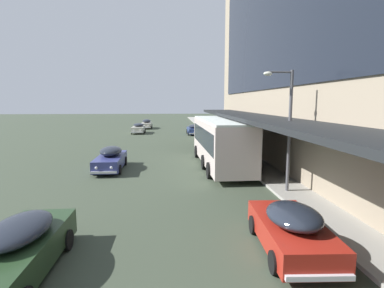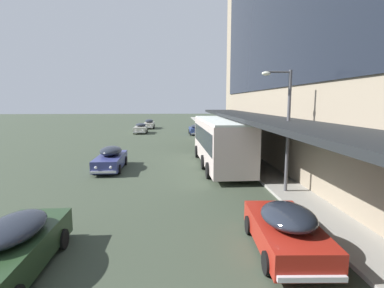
{
  "view_description": "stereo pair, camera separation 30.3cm",
  "coord_description": "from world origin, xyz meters",
  "px_view_note": "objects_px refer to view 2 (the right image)",
  "views": [
    {
      "loc": [
        0.75,
        -0.04,
        4.65
      ],
      "look_at": [
        2.35,
        21.77,
        1.57
      ],
      "focal_mm": 28.0,
      "sensor_mm": 36.0,
      "label": 1
    },
    {
      "loc": [
        1.06,
        -0.06,
        4.65
      ],
      "look_at": [
        2.35,
        21.77,
        1.57
      ],
      "focal_mm": 28.0,
      "sensor_mm": 36.0,
      "label": 2
    }
  ],
  "objects_px": {
    "transit_bus_kerbside_front": "(220,140)",
    "sedan_trailing_near": "(111,158)",
    "sedan_lead_mid": "(149,124)",
    "sedan_trailing_mid": "(11,249)",
    "street_lamp": "(285,121)",
    "sedan_second_near": "(141,128)",
    "sedan_oncoming_front": "(286,229)",
    "sedan_lead_near": "(196,129)"
  },
  "relations": [
    {
      "from": "transit_bus_kerbside_front",
      "to": "sedan_trailing_near",
      "type": "height_order",
      "value": "transit_bus_kerbside_front"
    },
    {
      "from": "sedan_trailing_near",
      "to": "sedan_lead_mid",
      "type": "bearing_deg",
      "value": 90.05
    },
    {
      "from": "sedan_lead_mid",
      "to": "sedan_trailing_mid",
      "type": "xyz_separation_m",
      "value": [
        0.08,
        -45.51,
        -0.04
      ]
    },
    {
      "from": "sedan_trailing_near",
      "to": "sedan_trailing_mid",
      "type": "bearing_deg",
      "value": -89.78
    },
    {
      "from": "sedan_trailing_mid",
      "to": "street_lamp",
      "type": "height_order",
      "value": "street_lamp"
    },
    {
      "from": "sedan_trailing_near",
      "to": "sedan_second_near",
      "type": "distance_m",
      "value": 24.34
    },
    {
      "from": "sedan_oncoming_front",
      "to": "sedan_lead_near",
      "type": "height_order",
      "value": "sedan_oncoming_front"
    },
    {
      "from": "sedan_trailing_near",
      "to": "sedan_second_near",
      "type": "bearing_deg",
      "value": 91.39
    },
    {
      "from": "sedan_oncoming_front",
      "to": "sedan_trailing_mid",
      "type": "height_order",
      "value": "sedan_oncoming_front"
    },
    {
      "from": "sedan_trailing_near",
      "to": "street_lamp",
      "type": "xyz_separation_m",
      "value": [
        9.87,
        -6.22,
        2.94
      ]
    },
    {
      "from": "sedan_lead_mid",
      "to": "sedan_trailing_mid",
      "type": "relative_size",
      "value": 0.94
    },
    {
      "from": "sedan_second_near",
      "to": "street_lamp",
      "type": "height_order",
      "value": "street_lamp"
    },
    {
      "from": "sedan_trailing_near",
      "to": "sedan_lead_near",
      "type": "distance_m",
      "value": 23.43
    },
    {
      "from": "sedan_trailing_mid",
      "to": "sedan_second_near",
      "type": "bearing_deg",
      "value": 90.99
    },
    {
      "from": "transit_bus_kerbside_front",
      "to": "sedan_oncoming_front",
      "type": "height_order",
      "value": "transit_bus_kerbside_front"
    },
    {
      "from": "sedan_second_near",
      "to": "sedan_lead_mid",
      "type": "distance_m",
      "value": 8.27
    },
    {
      "from": "sedan_lead_near",
      "to": "street_lamp",
      "type": "height_order",
      "value": "street_lamp"
    },
    {
      "from": "transit_bus_kerbside_front",
      "to": "sedan_lead_mid",
      "type": "relative_size",
      "value": 2.33
    },
    {
      "from": "sedan_second_near",
      "to": "transit_bus_kerbside_front",
      "type": "bearing_deg",
      "value": -70.85
    },
    {
      "from": "sedan_trailing_mid",
      "to": "sedan_trailing_near",
      "type": "bearing_deg",
      "value": 90.22
    },
    {
      "from": "sedan_second_near",
      "to": "sedan_lead_mid",
      "type": "bearing_deg",
      "value": 86.11
    },
    {
      "from": "transit_bus_kerbside_front",
      "to": "sedan_trailing_mid",
      "type": "xyz_separation_m",
      "value": [
        -7.64,
        -13.4,
        -1.19
      ]
    },
    {
      "from": "sedan_oncoming_front",
      "to": "sedan_trailing_mid",
      "type": "relative_size",
      "value": 0.87
    },
    {
      "from": "street_lamp",
      "to": "sedan_trailing_mid",
      "type": "bearing_deg",
      "value": -145.71
    },
    {
      "from": "sedan_lead_near",
      "to": "sedan_oncoming_front",
      "type": "bearing_deg",
      "value": -89.49
    },
    {
      "from": "sedan_second_near",
      "to": "sedan_trailing_mid",
      "type": "xyz_separation_m",
      "value": [
        0.64,
        -37.25,
        0.01
      ]
    },
    {
      "from": "sedan_lead_near",
      "to": "sedan_trailing_mid",
      "type": "height_order",
      "value": "sedan_trailing_mid"
    },
    {
      "from": "sedan_oncoming_front",
      "to": "transit_bus_kerbside_front",
      "type": "bearing_deg",
      "value": 90.74
    },
    {
      "from": "sedan_oncoming_front",
      "to": "sedan_second_near",
      "type": "distance_m",
      "value": 37.39
    },
    {
      "from": "transit_bus_kerbside_front",
      "to": "sedan_lead_near",
      "type": "relative_size",
      "value": 2.33
    },
    {
      "from": "sedan_oncoming_front",
      "to": "sedan_lead_mid",
      "type": "height_order",
      "value": "sedan_lead_mid"
    },
    {
      "from": "sedan_trailing_near",
      "to": "sedan_lead_mid",
      "type": "distance_m",
      "value": 32.59
    },
    {
      "from": "sedan_trailing_mid",
      "to": "sedan_lead_mid",
      "type": "bearing_deg",
      "value": 90.1
    },
    {
      "from": "transit_bus_kerbside_front",
      "to": "sedan_oncoming_front",
      "type": "bearing_deg",
      "value": -89.26
    },
    {
      "from": "sedan_second_near",
      "to": "street_lamp",
      "type": "relative_size",
      "value": 0.73
    },
    {
      "from": "transit_bus_kerbside_front",
      "to": "sedan_second_near",
      "type": "distance_m",
      "value": 25.28
    },
    {
      "from": "transit_bus_kerbside_front",
      "to": "sedan_trailing_mid",
      "type": "height_order",
      "value": "transit_bus_kerbside_front"
    },
    {
      "from": "sedan_trailing_mid",
      "to": "street_lamp",
      "type": "xyz_separation_m",
      "value": [
        9.82,
        6.7,
        2.95
      ]
    },
    {
      "from": "transit_bus_kerbside_front",
      "to": "street_lamp",
      "type": "height_order",
      "value": "street_lamp"
    },
    {
      "from": "sedan_trailing_mid",
      "to": "transit_bus_kerbside_front",
      "type": "bearing_deg",
      "value": 60.3
    },
    {
      "from": "sedan_trailing_mid",
      "to": "street_lamp",
      "type": "bearing_deg",
      "value": 34.29
    },
    {
      "from": "sedan_oncoming_front",
      "to": "street_lamp",
      "type": "distance_m",
      "value": 6.88
    }
  ]
}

